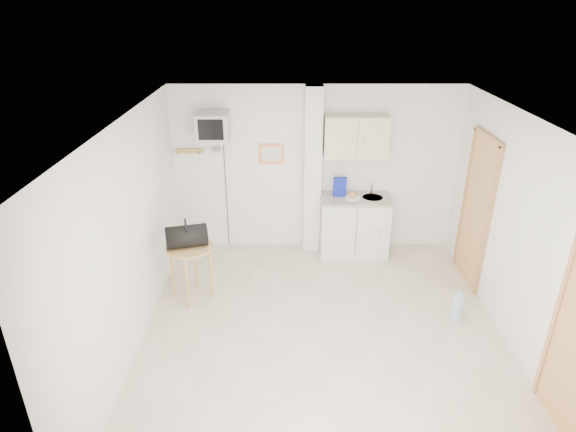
{
  "coord_description": "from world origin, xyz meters",
  "views": [
    {
      "loc": [
        -0.42,
        -4.54,
        3.62
      ],
      "look_at": [
        -0.41,
        0.6,
        1.25
      ],
      "focal_mm": 30.0,
      "sensor_mm": 36.0,
      "label": 1
    }
  ],
  "objects_px": {
    "crt_television": "(213,128)",
    "round_table": "(190,254)",
    "duffel_bag": "(187,236)",
    "water_bottle": "(457,306)"
  },
  "relations": [
    {
      "from": "crt_television",
      "to": "round_table",
      "type": "distance_m",
      "value": 1.81
    },
    {
      "from": "duffel_bag",
      "to": "round_table",
      "type": "bearing_deg",
      "value": -16.85
    },
    {
      "from": "round_table",
      "to": "duffel_bag",
      "type": "distance_m",
      "value": 0.26
    },
    {
      "from": "round_table",
      "to": "water_bottle",
      "type": "height_order",
      "value": "round_table"
    },
    {
      "from": "duffel_bag",
      "to": "water_bottle",
      "type": "height_order",
      "value": "duffel_bag"
    },
    {
      "from": "round_table",
      "to": "water_bottle",
      "type": "distance_m",
      "value": 3.36
    },
    {
      "from": "crt_television",
      "to": "water_bottle",
      "type": "distance_m",
      "value": 3.95
    },
    {
      "from": "duffel_bag",
      "to": "water_bottle",
      "type": "bearing_deg",
      "value": -23.06
    },
    {
      "from": "crt_television",
      "to": "duffel_bag",
      "type": "distance_m",
      "value": 1.64
    },
    {
      "from": "round_table",
      "to": "duffel_bag",
      "type": "xyz_separation_m",
      "value": [
        -0.02,
        0.0,
        0.26
      ]
    }
  ]
}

